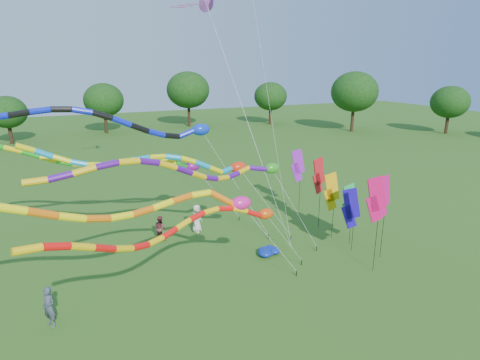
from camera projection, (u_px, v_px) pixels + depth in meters
name	position (u px, v px, depth m)	size (l,w,h in m)	color
ground	(290.00, 297.00, 19.14)	(160.00, 160.00, 0.00)	#295A17
tree_ring	(265.00, 172.00, 19.52)	(114.20, 119.35, 9.60)	#382314
tube_kite_red	(198.00, 224.00, 15.95)	(12.63, 5.74, 6.62)	black
tube_kite_orange	(135.00, 206.00, 15.37)	(15.90, 2.53, 7.55)	black
tube_kite_purple	(204.00, 171.00, 17.26)	(14.18, 3.66, 8.00)	black
tube_kite_blue	(114.00, 123.00, 19.53)	(16.46, 1.16, 9.60)	black
tube_kite_cyan	(169.00, 163.00, 21.20)	(14.34, 1.71, 7.62)	black
tube_kite_green	(120.00, 161.00, 24.51)	(15.37, 1.70, 7.24)	black
delta_kite_high_c	(206.00, 2.00, 24.43)	(4.90, 7.48, 15.77)	black
banner_pole_orange	(331.00, 192.00, 24.78)	(1.16, 0.18, 4.36)	black
banner_pole_magenta_b	(384.00, 197.00, 21.93)	(1.15, 0.34, 4.97)	black
banner_pole_violet	(298.00, 166.00, 29.64)	(1.16, 0.16, 4.72)	black
banner_pole_red	(319.00, 176.00, 26.13)	(1.15, 0.34, 4.95)	black
banner_pole_magenta_a	(376.00, 200.00, 20.41)	(1.15, 0.33, 5.33)	black
banner_pole_green	(349.00, 203.00, 23.93)	(1.16, 0.15, 3.95)	black
banner_pole_blue_a	(351.00, 208.00, 23.15)	(1.11, 0.51, 3.94)	black
blue_nylon_heap	(267.00, 251.00, 23.34)	(1.26, 1.39, 0.44)	#0C269D
person_a	(197.00, 218.00, 26.37)	(0.91, 0.59, 1.86)	beige
person_b	(49.00, 307.00, 16.82)	(0.66, 0.43, 1.81)	#3C4354
person_c	(160.00, 228.00, 25.18)	(0.77, 0.60, 1.59)	maroon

